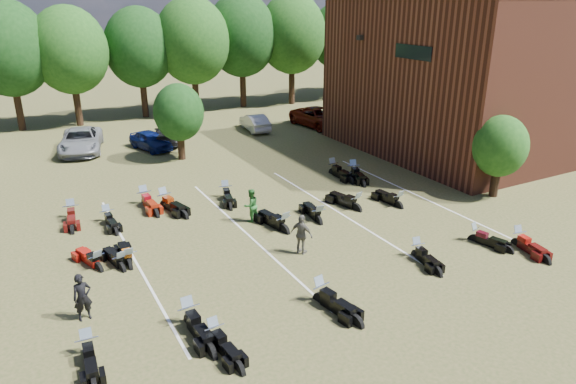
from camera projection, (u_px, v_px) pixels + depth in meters
ground at (340, 246)px, 21.89m from camera, size 160.00×160.00×0.00m
car_2 at (81, 141)px, 35.03m from camera, size 3.79×6.08×1.57m
car_3 at (168, 134)px, 37.25m from camera, size 3.31×5.07×1.37m
car_4 at (151, 140)px, 35.61m from camera, size 2.57×4.10×1.30m
car_5 at (255, 122)px, 40.73m from camera, size 1.82×4.12×1.32m
car_6 at (319, 117)px, 41.88m from camera, size 3.11×5.79×1.55m
car_7 at (333, 117)px, 42.22m from camera, size 3.01×5.47×1.50m
person_black at (82, 297)px, 16.64m from camera, size 0.64×0.45×1.64m
person_green at (251, 205)px, 24.04m from camera, size 0.89×0.75×1.62m
person_grey at (302, 234)px, 20.98m from camera, size 0.85×1.08×1.71m
motorcycle_0 at (89, 355)px, 15.19m from camera, size 0.81×2.19×1.20m
motorcycle_1 at (190, 325)px, 16.62m from camera, size 0.89×2.46×1.35m
motorcycle_2 at (215, 343)px, 15.75m from camera, size 0.87×2.18×1.19m
motorcycle_3 at (321, 302)px, 17.87m from camera, size 1.17×2.48×1.33m
motorcycle_4 at (416, 257)px, 20.97m from camera, size 1.03×2.18×1.17m
motorcycle_5 at (474, 241)px, 22.35m from camera, size 1.17×2.15×1.15m
motorcycle_6 at (517, 245)px, 21.95m from camera, size 1.10×2.30×1.23m
motorcycle_7 at (99, 270)px, 19.98m from camera, size 1.34×2.26×1.20m
motorcycle_8 at (130, 267)px, 20.20m from camera, size 0.73×2.19×1.21m
motorcycle_9 at (122, 270)px, 19.98m from camera, size 1.08×2.17×1.16m
motorcycle_10 at (284, 232)px, 23.21m from camera, size 1.26×2.63×1.40m
motorcycle_11 at (319, 223)px, 24.16m from camera, size 1.01×2.36×1.28m
motorcycle_12 at (356, 210)px, 25.59m from camera, size 1.33×2.59×1.38m
motorcycle_13 at (398, 207)px, 25.95m from camera, size 0.93×2.33×1.27m
motorcycle_14 at (73, 218)px, 24.65m from camera, size 1.03×2.43×1.31m
motorcycle_15 at (145, 204)px, 26.32m from camera, size 0.93×2.50×1.37m
motorcycle_16 at (108, 222)px, 24.23m from camera, size 0.78×2.14×1.17m
motorcycle_17 at (165, 207)px, 25.98m from camera, size 1.38×2.64×1.41m
motorcycle_18 at (226, 197)px, 27.24m from camera, size 1.25×2.38×1.27m
motorcycle_19 at (353, 176)px, 30.50m from camera, size 1.43×2.54×1.35m
motorcycle_20 at (333, 174)px, 30.79m from camera, size 0.82×2.47×1.37m
brick_building at (525, 65)px, 37.25m from camera, size 25.40×15.20×10.70m
tree_line at (138, 44)px, 42.99m from camera, size 56.00×6.00×9.79m
young_tree_near_building at (500, 146)px, 26.45m from camera, size 2.80×2.80×4.16m
young_tree_midfield at (179, 112)px, 32.61m from camera, size 3.20×3.20×4.70m
parking_lines at (247, 234)px, 23.01m from camera, size 20.10×14.00×0.01m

